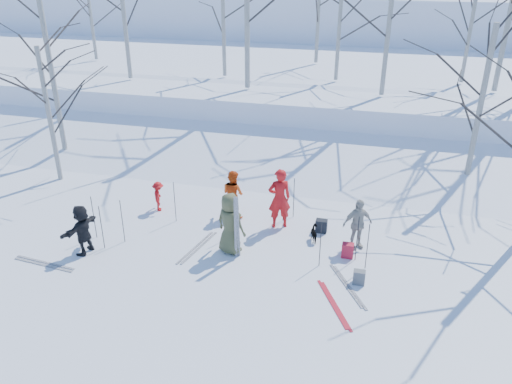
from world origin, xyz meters
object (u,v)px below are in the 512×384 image
(skier_red_north, at_px, (279,198))
(backpack_dark, at_px, (321,226))
(skier_olive_center, at_px, (230,224))
(skier_redor_behind, at_px, (233,194))
(backpack_red, at_px, (348,250))
(skier_cream_east, at_px, (357,224))
(dog, at_px, (315,234))
(skier_grey_west, at_px, (82,230))
(skier_red_seated, at_px, (159,196))
(backpack_grey, at_px, (359,277))

(skier_red_north, bearing_deg, backpack_dark, 154.37)
(skier_olive_center, bearing_deg, skier_redor_behind, -54.88)
(backpack_red, bearing_deg, skier_red_north, 150.83)
(skier_cream_east, relative_size, dog, 2.80)
(skier_grey_west, xyz_separation_m, backpack_red, (7.13, 1.58, -0.52))
(skier_red_seated, xyz_separation_m, dog, (5.20, -0.65, -0.27))
(skier_red_north, bearing_deg, backpack_red, 125.90)
(skier_olive_center, distance_m, backpack_dark, 2.97)
(skier_cream_east, xyz_separation_m, backpack_grey, (0.22, -1.76, -0.56))
(skier_redor_behind, relative_size, backpack_red, 3.69)
(skier_red_north, xyz_separation_m, backpack_red, (2.20, -1.23, -0.74))
(backpack_grey, bearing_deg, skier_redor_behind, 146.73)
(skier_red_north, height_order, backpack_red, skier_red_north)
(skier_red_north, relative_size, skier_redor_behind, 1.23)
(skier_red_seated, distance_m, skier_grey_west, 3.04)
(skier_redor_behind, distance_m, backpack_red, 4.10)
(dog, xyz_separation_m, backpack_dark, (0.10, 0.56, -0.03))
(skier_cream_east, xyz_separation_m, dog, (-1.17, 0.06, -0.52))
(skier_redor_behind, bearing_deg, dog, -168.31)
(skier_olive_center, xyz_separation_m, backpack_red, (3.20, 0.53, -0.68))
(backpack_dark, bearing_deg, dog, -100.63)
(skier_red_seated, bearing_deg, skier_grey_west, 139.57)
(skier_red_north, distance_m, skier_grey_west, 5.68)
(skier_red_north, distance_m, skier_cream_east, 2.46)
(skier_redor_behind, relative_size, skier_cream_east, 1.03)
(skier_red_north, distance_m, dog, 1.51)
(skier_red_north, relative_size, backpack_red, 4.53)
(skier_olive_center, distance_m, skier_cream_east, 3.55)
(skier_redor_behind, relative_size, skier_grey_west, 1.06)
(skier_grey_west, distance_m, backpack_red, 7.32)
(backpack_grey, bearing_deg, backpack_dark, 118.27)
(skier_redor_behind, distance_m, skier_red_seated, 2.48)
(dog, relative_size, backpack_red, 1.28)
(skier_olive_center, xyz_separation_m, skier_cream_east, (3.37, 1.12, -0.14))
(skier_olive_center, height_order, dog, skier_olive_center)
(dog, bearing_deg, skier_cream_east, 154.17)
(skier_redor_behind, bearing_deg, backpack_red, -172.78)
(skier_red_north, xyz_separation_m, skier_grey_west, (-4.93, -2.81, -0.22))
(skier_red_seated, height_order, backpack_dark, skier_red_seated)
(skier_red_seated, relative_size, backpack_dark, 2.49)
(skier_olive_center, relative_size, skier_grey_west, 1.23)
(backpack_red, xyz_separation_m, backpack_dark, (-0.89, 1.21, -0.01))
(skier_cream_east, xyz_separation_m, backpack_red, (-0.17, -0.59, -0.54))
(dog, relative_size, backpack_dark, 1.34)
(backpack_red, distance_m, backpack_grey, 1.24)
(skier_redor_behind, height_order, skier_grey_west, skier_redor_behind)
(skier_olive_center, bearing_deg, backpack_dark, -122.84)
(skier_red_north, bearing_deg, skier_olive_center, 35.31)
(skier_olive_center, distance_m, backpack_red, 3.31)
(backpack_red, bearing_deg, skier_olive_center, -170.64)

